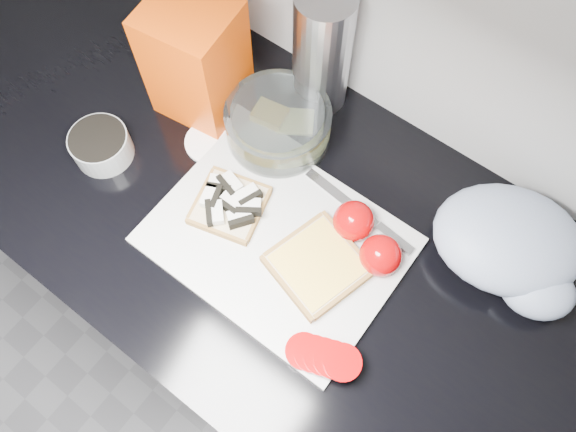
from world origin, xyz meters
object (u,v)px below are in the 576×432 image
object	(u,v)px
glass_bowl	(278,125)
bread_bag	(196,61)
steel_canister	(322,52)
cutting_board	(277,240)

from	to	relation	value
glass_bowl	bread_bag	world-z (taller)	bread_bag
glass_bowl	steel_canister	xyz separation A→B (m)	(0.00, 0.12, 0.08)
glass_bowl	cutting_board	bearing A→B (deg)	-53.38
bread_bag	cutting_board	bearing A→B (deg)	-34.92
bread_bag	steel_canister	bearing A→B (deg)	32.32
bread_bag	steel_canister	world-z (taller)	steel_canister
cutting_board	glass_bowl	xyz separation A→B (m)	(-0.12, 0.16, 0.03)
bread_bag	glass_bowl	bearing A→B (deg)	-1.13
cutting_board	bread_bag	distance (m)	0.33
glass_bowl	bread_bag	distance (m)	0.18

